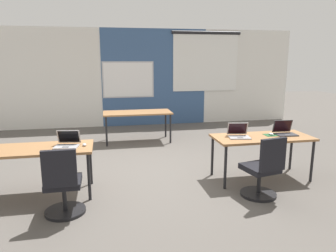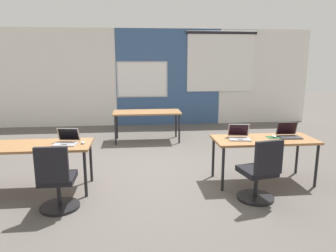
{
  "view_description": "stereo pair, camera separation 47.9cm",
  "coord_description": "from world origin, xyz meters",
  "px_view_note": "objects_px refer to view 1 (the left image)",
  "views": [
    {
      "loc": [
        -0.75,
        -5.23,
        1.97
      ],
      "look_at": [
        0.25,
        -0.24,
        0.88
      ],
      "focal_mm": 33.99,
      "sensor_mm": 36.0,
      "label": 1
    },
    {
      "loc": [
        -0.28,
        -5.3,
        1.97
      ],
      "look_at": [
        0.25,
        -0.24,
        0.88
      ],
      "focal_mm": 33.99,
      "sensor_mm": 36.0,
      "label": 2
    }
  ],
  "objects_px": {
    "chair_near_right_inner": "(263,173)",
    "chair_near_left_inner": "(63,188)",
    "laptop_near_right_inner": "(239,134)",
    "laptop_near_left_inner": "(67,143)",
    "laptop_near_right_end": "(285,132)",
    "mouse_near_right_end": "(271,134)",
    "mouse_near_left_inner": "(84,145)",
    "desk_far_center": "(137,114)",
    "desk_near_right": "(262,140)",
    "desk_near_left": "(35,152)"
  },
  "relations": [
    {
      "from": "desk_far_center",
      "to": "laptop_near_right_inner",
      "type": "bearing_deg",
      "value": -64.06
    },
    {
      "from": "chair_near_right_inner",
      "to": "chair_near_left_inner",
      "type": "relative_size",
      "value": 1.0
    },
    {
      "from": "laptop_near_right_inner",
      "to": "mouse_near_left_inner",
      "type": "distance_m",
      "value": 2.42
    },
    {
      "from": "laptop_near_right_end",
      "to": "chair_near_right_inner",
      "type": "xyz_separation_m",
      "value": [
        -0.77,
        -0.75,
        -0.39
      ]
    },
    {
      "from": "laptop_near_left_inner",
      "to": "chair_near_right_inner",
      "type": "bearing_deg",
      "value": -5.7
    },
    {
      "from": "desk_near_right",
      "to": "mouse_near_right_end",
      "type": "bearing_deg",
      "value": 15.36
    },
    {
      "from": "desk_near_left",
      "to": "laptop_near_left_inner",
      "type": "distance_m",
      "value": 0.46
    },
    {
      "from": "chair_near_left_inner",
      "to": "mouse_near_right_end",
      "type": "bearing_deg",
      "value": -167.11
    },
    {
      "from": "laptop_near_right_end",
      "to": "chair_near_left_inner",
      "type": "height_order",
      "value": "laptop_near_right_end"
    },
    {
      "from": "laptop_near_left_inner",
      "to": "mouse_near_right_end",
      "type": "bearing_deg",
      "value": 9.61
    },
    {
      "from": "laptop_near_right_inner",
      "to": "chair_near_right_inner",
      "type": "relative_size",
      "value": 0.41
    },
    {
      "from": "desk_far_center",
      "to": "laptop_near_right_end",
      "type": "distance_m",
      "value": 3.51
    },
    {
      "from": "laptop_near_right_inner",
      "to": "chair_near_left_inner",
      "type": "relative_size",
      "value": 0.41
    },
    {
      "from": "laptop_near_right_end",
      "to": "laptop_near_left_inner",
      "type": "relative_size",
      "value": 0.92
    },
    {
      "from": "laptop_near_right_end",
      "to": "mouse_near_right_end",
      "type": "relative_size",
      "value": 3.13
    },
    {
      "from": "mouse_near_left_inner",
      "to": "desk_near_left",
      "type": "bearing_deg",
      "value": 178.99
    },
    {
      "from": "desk_near_left",
      "to": "laptop_near_right_end",
      "type": "xyz_separation_m",
      "value": [
        3.93,
        0.05,
        0.11
      ]
    },
    {
      "from": "mouse_near_left_inner",
      "to": "chair_near_left_inner",
      "type": "relative_size",
      "value": 0.11
    },
    {
      "from": "mouse_near_left_inner",
      "to": "chair_near_left_inner",
      "type": "distance_m",
      "value": 0.81
    },
    {
      "from": "desk_near_left",
      "to": "laptop_near_right_end",
      "type": "relative_size",
      "value": 4.65
    },
    {
      "from": "desk_near_left",
      "to": "chair_near_left_inner",
      "type": "distance_m",
      "value": 0.87
    },
    {
      "from": "desk_near_right",
      "to": "desk_far_center",
      "type": "bearing_deg",
      "value": 122.01
    },
    {
      "from": "mouse_near_right_end",
      "to": "laptop_near_left_inner",
      "type": "xyz_separation_m",
      "value": [
        -3.24,
        -0.04,
        0.03
      ]
    },
    {
      "from": "mouse_near_right_end",
      "to": "chair_near_right_inner",
      "type": "xyz_separation_m",
      "value": [
        -0.52,
        -0.75,
        -0.36
      ]
    },
    {
      "from": "laptop_near_left_inner",
      "to": "mouse_near_left_inner",
      "type": "height_order",
      "value": "laptop_near_left_inner"
    },
    {
      "from": "desk_near_left",
      "to": "mouse_near_right_end",
      "type": "xyz_separation_m",
      "value": [
        3.68,
        0.05,
        0.08
      ]
    },
    {
      "from": "laptop_near_left_inner",
      "to": "desk_near_left",
      "type": "bearing_deg",
      "value": -170.38
    },
    {
      "from": "laptop_near_right_end",
      "to": "mouse_near_left_inner",
      "type": "height_order",
      "value": "laptop_near_right_end"
    },
    {
      "from": "desk_far_center",
      "to": "laptop_near_left_inner",
      "type": "bearing_deg",
      "value": -115.07
    },
    {
      "from": "desk_far_center",
      "to": "laptop_near_right_inner",
      "type": "distance_m",
      "value": 3.09
    },
    {
      "from": "desk_near_right",
      "to": "mouse_near_right_end",
      "type": "height_order",
      "value": "mouse_near_right_end"
    },
    {
      "from": "laptop_near_right_inner",
      "to": "laptop_near_left_inner",
      "type": "xyz_separation_m",
      "value": [
        -2.66,
        -0.02,
        -0.0
      ]
    },
    {
      "from": "laptop_near_right_end",
      "to": "chair_near_right_inner",
      "type": "bearing_deg",
      "value": -132.67
    },
    {
      "from": "chair_near_right_inner",
      "to": "chair_near_left_inner",
      "type": "xyz_separation_m",
      "value": [
        -2.73,
        -0.0,
        0.0
      ]
    },
    {
      "from": "desk_near_right",
      "to": "laptop_near_right_end",
      "type": "xyz_separation_m",
      "value": [
        0.43,
        0.05,
        0.11
      ]
    },
    {
      "from": "desk_near_right",
      "to": "laptop_near_left_inner",
      "type": "relative_size",
      "value": 4.27
    },
    {
      "from": "desk_far_center",
      "to": "chair_near_left_inner",
      "type": "xyz_separation_m",
      "value": [
        -1.31,
        -3.5,
        -0.28
      ]
    },
    {
      "from": "laptop_near_right_inner",
      "to": "laptop_near_left_inner",
      "type": "relative_size",
      "value": 1.01
    },
    {
      "from": "chair_near_right_inner",
      "to": "mouse_near_right_end",
      "type": "bearing_deg",
      "value": -136.16
    },
    {
      "from": "mouse_near_left_inner",
      "to": "desk_far_center",
      "type": "bearing_deg",
      "value": 69.23
    },
    {
      "from": "mouse_near_right_end",
      "to": "mouse_near_left_inner",
      "type": "height_order",
      "value": "mouse_near_right_end"
    },
    {
      "from": "laptop_near_right_end",
      "to": "chair_near_left_inner",
      "type": "distance_m",
      "value": 3.6
    },
    {
      "from": "chair_near_left_inner",
      "to": "desk_near_left",
      "type": "bearing_deg",
      "value": -58.04
    },
    {
      "from": "desk_far_center",
      "to": "mouse_near_right_end",
      "type": "xyz_separation_m",
      "value": [
        1.93,
        -2.75,
        0.08
      ]
    },
    {
      "from": "mouse_near_right_end",
      "to": "laptop_near_right_inner",
      "type": "relative_size",
      "value": 0.29
    },
    {
      "from": "mouse_near_right_end",
      "to": "desk_far_center",
      "type": "bearing_deg",
      "value": 125.11
    },
    {
      "from": "desk_near_left",
      "to": "laptop_near_right_inner",
      "type": "relative_size",
      "value": 4.23
    },
    {
      "from": "mouse_near_right_end",
      "to": "chair_near_left_inner",
      "type": "bearing_deg",
      "value": -166.98
    },
    {
      "from": "desk_near_right",
      "to": "laptop_near_left_inner",
      "type": "distance_m",
      "value": 3.06
    },
    {
      "from": "mouse_near_left_inner",
      "to": "chair_near_left_inner",
      "type": "height_order",
      "value": "chair_near_left_inner"
    }
  ]
}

